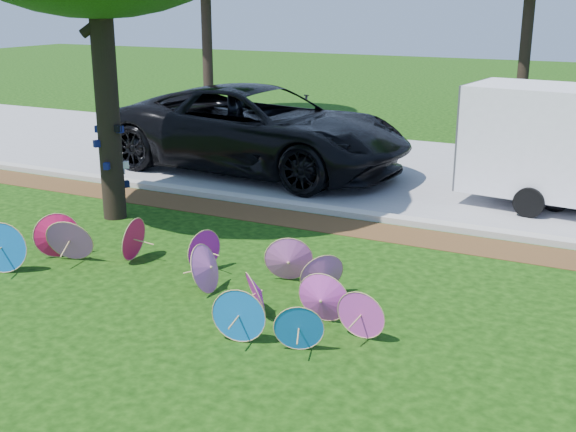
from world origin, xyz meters
name	(u,v)px	position (x,y,z in m)	size (l,w,h in m)	color
ground	(190,312)	(0.00, 0.00, 0.00)	(90.00, 90.00, 0.00)	black
mulch_strip	(323,224)	(0.00, 4.50, 0.01)	(90.00, 1.00, 0.01)	#472D16
curb	(338,211)	(0.00, 5.20, 0.06)	(90.00, 0.30, 0.12)	#B7B5AD
street	(403,171)	(0.00, 9.35, 0.01)	(90.00, 8.00, 0.01)	gray
parasol_pile	(184,266)	(-0.53, 0.67, 0.36)	(6.58, 2.38, 0.82)	#DC41BD
black_van	(259,129)	(-3.20, 7.79, 1.04)	(3.45, 7.48, 2.08)	black
cargo_trailer	(548,140)	(3.52, 7.65, 1.37)	(3.07, 1.94, 2.75)	white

